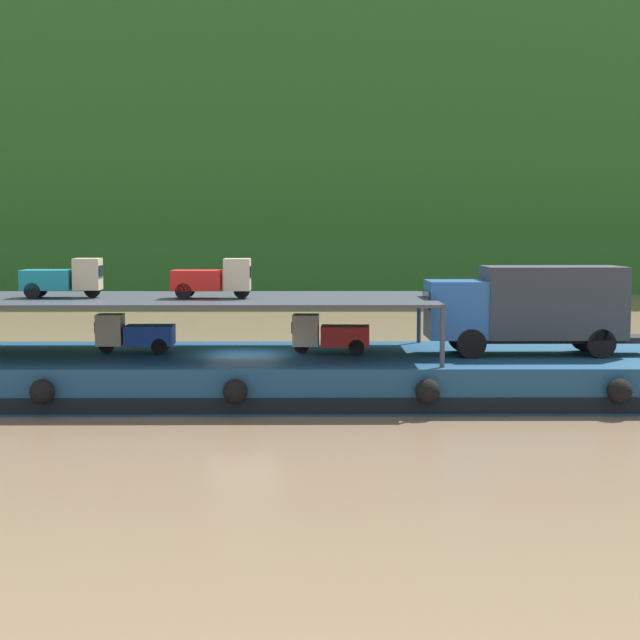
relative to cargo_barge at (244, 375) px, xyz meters
name	(u,v)px	position (x,y,z in m)	size (l,w,h in m)	color
ground_plane	(245,396)	(0.00, 0.04, -0.75)	(400.00, 400.00, 0.00)	#7F664C
hillside_far_bank	(290,75)	(0.00, 73.44, 21.41)	(129.57, 37.27, 39.34)	#286023
cargo_barge	(244,375)	(0.00, 0.00, 0.00)	(30.05, 8.68, 1.50)	navy
covered_lorry	(530,306)	(10.04, -0.19, 2.44)	(7.88, 2.36, 3.10)	#285BA3
cargo_rack	(136,299)	(-3.80, 0.04, 2.69)	(20.85, 7.26, 2.00)	#383D47
mini_truck_lower_aft	(134,333)	(-3.95, 0.40, 1.44)	(2.76, 1.23, 1.38)	#1E47B7
mini_truck_lower_mid	(329,334)	(3.01, 0.17, 1.44)	(2.79, 1.28, 1.38)	red
mini_truck_upper_mid	(64,278)	(-6.28, -0.12, 3.44)	(2.78, 1.26, 1.38)	teal
mini_truck_upper_fore	(213,279)	(-1.02, -0.49, 3.44)	(2.75, 1.21, 1.38)	red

